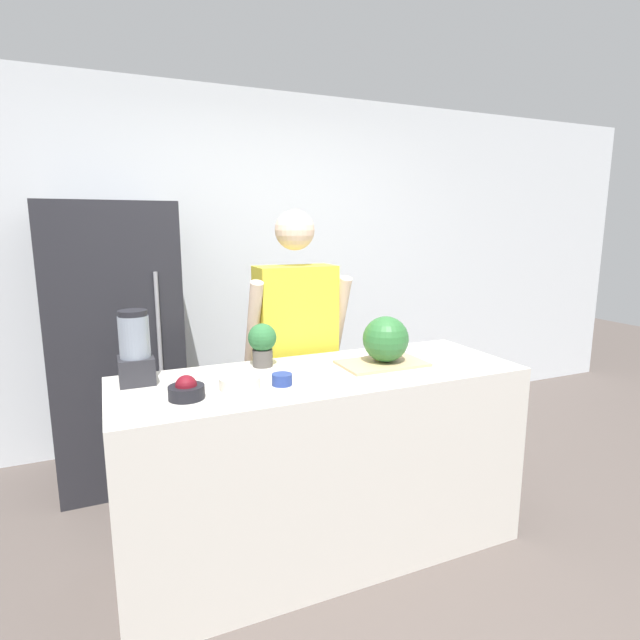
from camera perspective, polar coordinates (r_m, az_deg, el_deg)
name	(u,v)px	position (r m, az deg, el deg)	size (l,w,h in m)	color
ground_plane	(353,592)	(2.56, 3.84, -28.56)	(14.00, 14.00, 0.00)	#564C47
wall_back	(235,268)	(3.89, -9.73, 5.93)	(8.00, 0.06, 2.60)	silver
counter_island	(323,463)	(2.56, 0.32, -16.03)	(1.93, 0.69, 0.93)	beige
refrigerator	(117,344)	(3.43, -22.18, -2.53)	(0.75, 0.76, 1.75)	#232328
person	(296,357)	(2.89, -2.76, -4.22)	(0.59, 0.27, 1.70)	#4C608C
cutting_board	(382,363)	(2.54, 7.10, -4.94)	(0.43, 0.26, 0.01)	tan
watermelon	(386,339)	(2.52, 7.52, -2.18)	(0.23, 0.23, 0.23)	#2D6B33
bowl_cherries	(186,390)	(2.10, -15.03, -7.71)	(0.15, 0.15, 0.10)	black
bowl_cream	(240,381)	(2.18, -9.17, -6.92)	(0.18, 0.18, 0.09)	beige
bowl_small_blue	(282,379)	(2.21, -4.36, -6.78)	(0.09, 0.09, 0.05)	navy
blender	(135,350)	(2.34, -20.37, -3.22)	(0.15, 0.15, 0.33)	#28282D
potted_plant	(262,342)	(2.48, -6.61, -2.56)	(0.14, 0.14, 0.22)	#514C47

